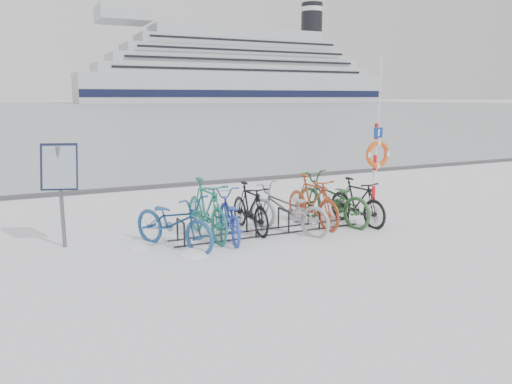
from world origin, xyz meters
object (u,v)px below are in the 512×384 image
at_px(bike_rack, 268,224).
at_px(lifebuoy_station, 377,154).
at_px(info_board, 60,173).
at_px(cruise_ferry, 236,74).

height_order(bike_rack, lifebuoy_station, lifebuoy_station).
distance_m(info_board, lifebuoy_station, 7.75).
bearing_deg(cruise_ferry, lifebuoy_station, -112.02).
bearing_deg(cruise_ferry, info_board, -113.67).
bearing_deg(info_board, lifebuoy_station, 25.48).
xyz_separation_m(lifebuoy_station, cruise_ferry, (87.26, 215.78, 12.13)).
distance_m(bike_rack, info_board, 4.02).
xyz_separation_m(bike_rack, info_board, (-3.78, 0.69, 1.18)).
bearing_deg(cruise_ferry, bike_rack, -112.76).
bearing_deg(bike_rack, lifebuoy_station, 21.82).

